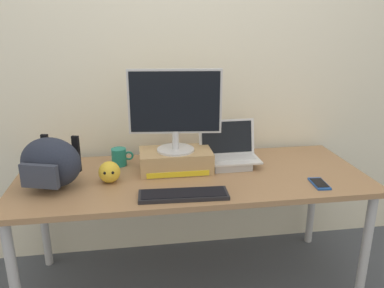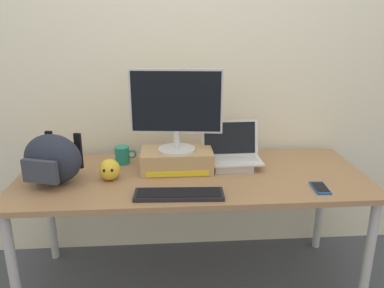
{
  "view_description": "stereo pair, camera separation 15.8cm",
  "coord_description": "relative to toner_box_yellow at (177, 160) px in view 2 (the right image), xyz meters",
  "views": [
    {
      "loc": [
        -0.3,
        -1.97,
        1.54
      ],
      "look_at": [
        0.0,
        0.0,
        0.89
      ],
      "focal_mm": 35.96,
      "sensor_mm": 36.0,
      "label": 1
    },
    {
      "loc": [
        -0.14,
        -1.98,
        1.54
      ],
      "look_at": [
        0.0,
        0.0,
        0.89
      ],
      "focal_mm": 35.96,
      "sensor_mm": 36.0,
      "label": 2
    }
  ],
  "objects": [
    {
      "name": "ground_plane",
      "position": [
        0.08,
        -0.08,
        -0.77
      ],
      "size": [
        20.0,
        20.0,
        0.0
      ],
      "primitive_type": "plane",
      "color": "#474C56"
    },
    {
      "name": "back_wall",
      "position": [
        0.08,
        0.4,
        0.53
      ],
      "size": [
        7.0,
        0.1,
        2.6
      ],
      "primitive_type": "cube",
      "color": "silver",
      "rests_on": "ground"
    },
    {
      "name": "desk",
      "position": [
        0.08,
        -0.08,
        -0.12
      ],
      "size": [
        1.93,
        0.77,
        0.71
      ],
      "color": "#99704C",
      "rests_on": "ground"
    },
    {
      "name": "toner_box_yellow",
      "position": [
        0.0,
        0.0,
        0.0
      ],
      "size": [
        0.41,
        0.24,
        0.12
      ],
      "color": "tan",
      "rests_on": "desk"
    },
    {
      "name": "desktop_monitor",
      "position": [
        -0.0,
        -0.0,
        0.3
      ],
      "size": [
        0.51,
        0.21,
        0.46
      ],
      "rotation": [
        0.0,
        0.0,
        -0.11
      ],
      "color": "silver",
      "rests_on": "toner_box_yellow"
    },
    {
      "name": "open_laptop",
      "position": [
        0.32,
        0.03,
        -0.01
      ],
      "size": [
        0.34,
        0.22,
        0.26
      ],
      "rotation": [
        0.0,
        0.0,
        0.02
      ],
      "color": "#ADADB2",
      "rests_on": "desk"
    },
    {
      "name": "external_keyboard",
      "position": [
        -0.0,
        -0.35,
        -0.05
      ],
      "size": [
        0.44,
        0.15,
        0.02
      ],
      "rotation": [
        0.0,
        0.0,
        -0.05
      ],
      "color": "black",
      "rests_on": "desk"
    },
    {
      "name": "messenger_backpack",
      "position": [
        -0.65,
        -0.13,
        0.07
      ],
      "size": [
        0.36,
        0.3,
        0.26
      ],
      "rotation": [
        0.0,
        0.0,
        -0.31
      ],
      "color": "#232838",
      "rests_on": "desk"
    },
    {
      "name": "coffee_mug",
      "position": [
        -0.32,
        0.13,
        -0.01
      ],
      "size": [
        0.13,
        0.09,
        0.1
      ],
      "color": "#1E7F70",
      "rests_on": "desk"
    },
    {
      "name": "cell_phone",
      "position": [
        0.72,
        -0.32,
        -0.05
      ],
      "size": [
        0.08,
        0.15,
        0.01
      ],
      "rotation": [
        0.0,
        0.0,
        -0.07
      ],
      "color": "#19479E",
      "rests_on": "desk"
    },
    {
      "name": "plush_toy",
      "position": [
        -0.37,
        -0.12,
        -0.0
      ],
      "size": [
        0.11,
        0.11,
        0.11
      ],
      "color": "gold",
      "rests_on": "desk"
    }
  ]
}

